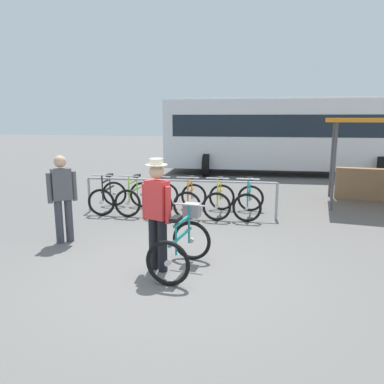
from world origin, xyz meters
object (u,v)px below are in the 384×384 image
at_px(pedestrian_with_backpack, 62,193).
at_px(bus_distant, 289,132).
at_px(racked_bike_white, 162,198).
at_px(featured_bicycle, 183,242).
at_px(racked_bike_yellow, 219,200).
at_px(racked_bike_black, 108,196).
at_px(racked_bike_orange, 191,199).
at_px(person_with_featured_bike, 157,210).
at_px(racked_bike_teal, 249,201).
at_px(racked_bike_lime, 135,197).

bearing_deg(pedestrian_with_backpack, bus_distant, 65.91).
relative_size(racked_bike_white, featured_bicycle, 0.96).
bearing_deg(featured_bicycle, racked_bike_yellow, 88.42).
relative_size(racked_bike_black, racked_bike_orange, 1.05).
bearing_deg(racked_bike_black, featured_bicycle, -49.66).
xyz_separation_m(racked_bike_orange, pedestrian_with_backpack, (-1.88, -2.52, 0.57)).
bearing_deg(racked_bike_black, racked_bike_white, 3.37).
xyz_separation_m(racked_bike_yellow, person_with_featured_bike, (-0.46, -3.45, 0.58)).
bearing_deg(racked_bike_yellow, featured_bicycle, -91.58).
height_order(racked_bike_yellow, featured_bicycle, same).
bearing_deg(racked_bike_teal, racked_bike_white, -176.63).
xyz_separation_m(racked_bike_lime, racked_bike_white, (0.70, 0.04, -0.00)).
bearing_deg(racked_bike_orange, featured_bicycle, -79.60).
bearing_deg(racked_bike_orange, bus_distant, 71.02).
distance_m(racked_bike_white, featured_bicycle, 3.52).
bearing_deg(featured_bicycle, person_with_featured_bike, -164.84).
height_order(racked_bike_lime, racked_bike_yellow, same).
relative_size(racked_bike_lime, racked_bike_teal, 1.03).
distance_m(racked_bike_yellow, person_with_featured_bike, 3.52).
distance_m(racked_bike_yellow, bus_distant, 7.61).
bearing_deg(racked_bike_orange, pedestrian_with_backpack, -126.76).
bearing_deg(bus_distant, featured_bicycle, -100.18).
distance_m(racked_bike_yellow, featured_bicycle, 3.35).
distance_m(racked_bike_lime, featured_bicycle, 3.80).
bearing_deg(person_with_featured_bike, racked_bike_teal, 71.67).
relative_size(person_with_featured_bike, bus_distant, 0.17).
distance_m(racked_bike_teal, bus_distant, 7.43).
xyz_separation_m(racked_bike_black, racked_bike_teal, (3.49, 0.21, 0.00)).
relative_size(racked_bike_white, bus_distant, 0.12).
bearing_deg(racked_bike_lime, person_with_featured_bike, -63.73).
xyz_separation_m(racked_bike_white, racked_bike_orange, (0.70, 0.04, -0.00)).
bearing_deg(featured_bicycle, racked_bike_black, 130.34).
relative_size(featured_bicycle, person_with_featured_bike, 0.70).
bearing_deg(pedestrian_with_backpack, person_with_featured_bike, -22.71).
distance_m(racked_bike_white, racked_bike_yellow, 1.40).
relative_size(racked_bike_black, bus_distant, 0.12).
xyz_separation_m(racked_bike_lime, person_with_featured_bike, (1.64, -3.32, 0.58)).
distance_m(racked_bike_lime, racked_bike_white, 0.70).
bearing_deg(pedestrian_with_backpack, racked_bike_teal, 38.41).
bearing_deg(racked_bike_teal, featured_bicycle, -103.14).
distance_m(featured_bicycle, bus_distant, 10.85).
distance_m(racked_bike_white, person_with_featured_bike, 3.54).
height_order(racked_bike_lime, racked_bike_teal, same).
bearing_deg(racked_bike_black, bus_distant, 58.18).
xyz_separation_m(featured_bicycle, pedestrian_with_backpack, (-2.49, 0.79, 0.49)).
xyz_separation_m(racked_bike_lime, bus_distant, (3.91, 7.38, 1.37)).
relative_size(racked_bike_orange, bus_distant, 0.11).
xyz_separation_m(racked_bike_lime, racked_bike_teal, (2.80, 0.16, -0.00)).
height_order(racked_bike_white, racked_bike_orange, same).
bearing_deg(racked_bike_white, racked_bike_yellow, 3.37).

